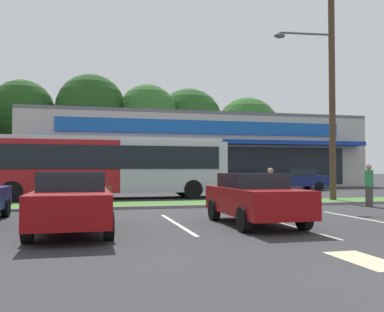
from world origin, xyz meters
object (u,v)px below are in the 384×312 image
(utility_pole, at_px, (329,78))
(bus_stop_bench, at_px, (89,198))
(city_bus, at_px, (106,165))
(car_0, at_px, (295,179))
(pedestrian_by_pole, at_px, (270,189))
(car_1, at_px, (255,198))
(car_2, at_px, (72,201))
(pedestrian_near_bench, at_px, (369,185))

(utility_pole, height_order, bus_stop_bench, utility_pole)
(utility_pole, bearing_deg, bus_stop_bench, -170.35)
(city_bus, bearing_deg, bus_stop_bench, -98.28)
(car_0, height_order, pedestrian_by_pole, pedestrian_by_pole)
(city_bus, xyz_separation_m, bus_stop_bench, (-0.90, -6.89, -1.26))
(car_1, bearing_deg, utility_pole, 136.02)
(bus_stop_bench, distance_m, pedestrian_by_pole, 6.80)
(bus_stop_bench, relative_size, car_1, 0.39)
(car_1, bearing_deg, car_2, -87.29)
(car_2, relative_size, pedestrian_near_bench, 2.59)
(pedestrian_by_pole, bearing_deg, car_1, -27.83)
(utility_pole, height_order, pedestrian_near_bench, utility_pole)
(bus_stop_bench, bearing_deg, car_1, 132.20)
(utility_pole, relative_size, bus_stop_bench, 6.98)
(car_1, relative_size, car_2, 0.91)
(bus_stop_bench, bearing_deg, city_bus, -97.45)
(utility_pole, xyz_separation_m, pedestrian_near_bench, (0.27, -2.50, -5.05))
(city_bus, bearing_deg, pedestrian_by_pole, -55.77)
(bus_stop_bench, distance_m, car_2, 5.26)
(utility_pole, distance_m, city_bus, 12.17)
(bus_stop_bench, relative_size, pedestrian_by_pole, 0.99)
(utility_pole, distance_m, car_1, 10.90)
(car_2, distance_m, pedestrian_by_pole, 8.10)
(utility_pole, height_order, car_0, utility_pole)
(bus_stop_bench, bearing_deg, car_0, -139.65)
(car_1, relative_size, pedestrian_by_pole, 2.56)
(car_2, bearing_deg, bus_stop_bench, 175.26)
(bus_stop_bench, xyz_separation_m, car_2, (-0.43, -5.23, 0.27))
(city_bus, relative_size, bus_stop_bench, 8.06)
(car_0, bearing_deg, car_2, 49.39)
(utility_pole, xyz_separation_m, car_2, (-11.62, -7.13, -5.16))
(car_1, bearing_deg, bus_stop_bench, -137.80)
(pedestrian_near_bench, bearing_deg, city_bus, -103.84)
(pedestrian_by_pole, bearing_deg, car_0, 151.74)
(city_bus, height_order, pedestrian_near_bench, city_bus)
(car_1, bearing_deg, pedestrian_near_bench, 122.39)
(bus_stop_bench, height_order, pedestrian_near_bench, pedestrian_near_bench)
(car_0, relative_size, car_2, 1.05)
(pedestrian_near_bench, bearing_deg, utility_pole, -152.25)
(city_bus, xyz_separation_m, pedestrian_by_pole, (5.76, -8.21, -0.95))
(car_1, distance_m, pedestrian_by_pole, 4.25)
(utility_pole, height_order, car_2, utility_pole)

